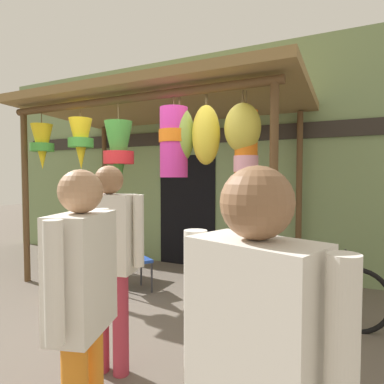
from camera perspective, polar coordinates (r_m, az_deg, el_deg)
The scene contains 10 objects.
ground_plane at distance 4.20m, azimuth -11.45°, elevation -20.00°, with size 30.00×30.00×0.00m, color #60564C.
shop_facade at distance 5.96m, azimuth 2.54°, elevation 5.11°, with size 9.59×0.29×3.74m.
market_stall_canopy at distance 4.80m, azimuth -5.99°, elevation 12.24°, with size 4.27×2.30×2.83m.
display_table at distance 5.84m, azimuth -17.66°, elevation -6.47°, with size 1.43×0.63×0.78m.
flower_heap_on_table at distance 5.83m, azimuth -17.39°, elevation -4.82°, with size 0.66×0.46×0.16m.
folding_chair at distance 4.77m, azimuth -10.77°, elevation -10.88°, with size 0.55×0.55×0.84m.
wicker_basket_by_table at distance 4.91m, azimuth -20.85°, elevation -15.52°, with size 0.42×0.42×0.19m, color olive.
parked_bicycle at distance 3.94m, azimuth 18.47°, elevation -16.27°, with size 1.74×0.44×0.92m.
vendor_in_orange at distance 1.89m, azimuth -18.37°, elevation -17.34°, with size 0.33×0.57×1.66m.
passerby_at_right at distance 2.81m, azimuth -13.97°, elevation -9.86°, with size 0.58×0.29×1.71m.
Camera 1 is at (2.37, -3.07, 1.62)m, focal length 30.94 mm.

